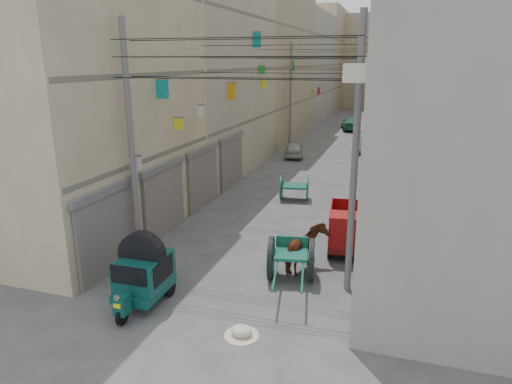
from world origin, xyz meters
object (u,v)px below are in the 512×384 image
at_px(auto_rickshaw, 143,272).
at_px(mini_truck, 348,232).
at_px(tonga_cart, 291,258).
at_px(distant_car_green, 351,124).
at_px(second_cart, 294,187).
at_px(distant_car_grey, 364,144).
at_px(feed_sack, 241,331).
at_px(distant_car_white, 294,150).
at_px(horse, 306,250).

xyz_separation_m(auto_rickshaw, mini_truck, (5.06, 5.41, -0.17)).
bearing_deg(mini_truck, tonga_cart, -124.36).
bearing_deg(distant_car_green, auto_rickshaw, 77.15).
bearing_deg(second_cart, distant_car_grey, 72.53).
distance_m(feed_sack, distant_car_green, 36.90).
xyz_separation_m(auto_rickshaw, feed_sack, (3.19, -0.71, -0.83)).
bearing_deg(distant_car_white, tonga_cart, 90.25).
height_order(tonga_cart, distant_car_grey, tonga_cart).
relative_size(auto_rickshaw, distant_car_grey, 0.69).
distance_m(distant_car_white, distant_car_grey, 5.79).
relative_size(tonga_cart, distant_car_grey, 0.94).
distance_m(mini_truck, horse, 2.29).
height_order(distant_car_white, distant_car_grey, distant_car_grey).
xyz_separation_m(mini_truck, second_cart, (-3.29, 5.72, -0.15)).
xyz_separation_m(mini_truck, distant_car_white, (-5.70, 16.00, -0.26)).
xyz_separation_m(distant_car_grey, distant_car_green, (-2.27, 11.22, 0.07)).
xyz_separation_m(mini_truck, distant_car_grey, (-1.12, 19.53, -0.23)).
distance_m(auto_rickshaw, feed_sack, 3.37).
distance_m(distant_car_white, distant_car_green, 14.93).
height_order(mini_truck, distant_car_green, mini_truck).
height_order(auto_rickshaw, distant_car_grey, auto_rickshaw).
bearing_deg(horse, distant_car_white, -56.80).
bearing_deg(second_cart, tonga_cart, -86.04).
bearing_deg(tonga_cart, distant_car_grey, 78.36).
bearing_deg(distant_car_green, tonga_cart, 83.15).
bearing_deg(tonga_cart, distant_car_green, 82.52).
height_order(tonga_cart, distant_car_white, tonga_cart).
xyz_separation_m(second_cart, horse, (2.19, -7.72, 0.12)).
height_order(auto_rickshaw, tonga_cart, auto_rickshaw).
relative_size(second_cart, feed_sack, 2.75).
bearing_deg(feed_sack, second_cart, 96.83).
xyz_separation_m(feed_sack, horse, (0.77, 4.11, 0.63)).
distance_m(tonga_cart, distant_car_white, 19.16).
height_order(tonga_cart, mini_truck, mini_truck).
relative_size(feed_sack, distant_car_green, 0.13).
bearing_deg(tonga_cart, distant_car_white, 92.05).
height_order(auto_rickshaw, distant_car_white, auto_rickshaw).
height_order(tonga_cart, horse, horse).
distance_m(feed_sack, horse, 4.23).
relative_size(feed_sack, distant_car_white, 0.18).
height_order(feed_sack, horse, horse).
height_order(second_cart, distant_car_green, distant_car_green).
bearing_deg(second_cart, distant_car_white, 94.67).
xyz_separation_m(tonga_cart, feed_sack, (-0.44, -3.44, -0.58)).
relative_size(mini_truck, horse, 1.69).
relative_size(mini_truck, distant_car_white, 0.97).
relative_size(distant_car_grey, distant_car_green, 0.79).
xyz_separation_m(second_cart, distant_car_green, (-0.09, 25.03, -0.02)).
bearing_deg(distant_car_green, distant_car_grey, 91.24).
distance_m(tonga_cart, second_cart, 8.60).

